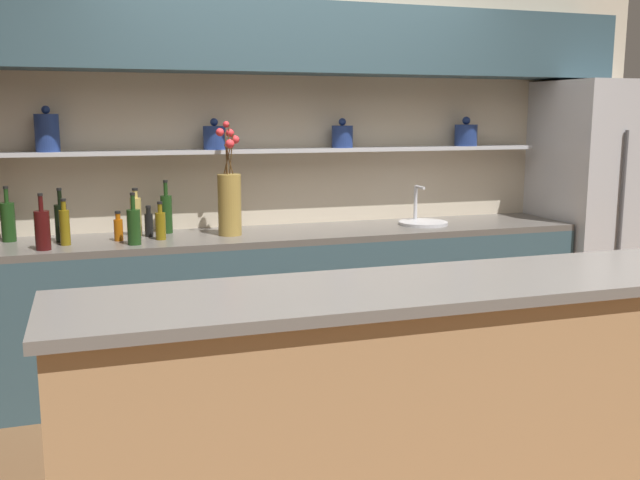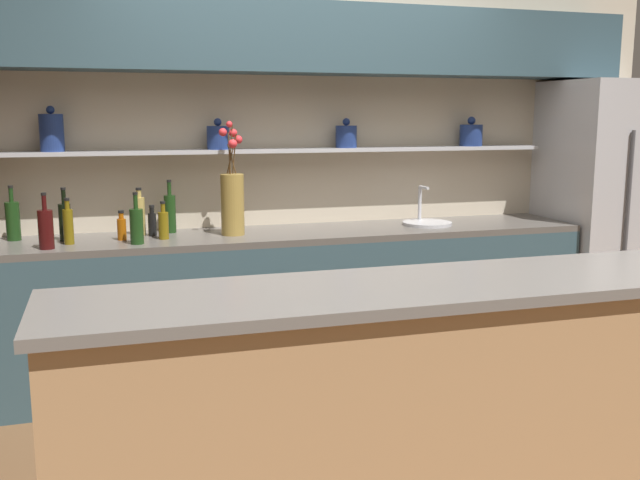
# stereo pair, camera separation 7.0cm
# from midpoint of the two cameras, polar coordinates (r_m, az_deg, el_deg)

# --- Properties ---
(ground_plane) EXTENTS (12.00, 12.00, 0.00)m
(ground_plane) POSITION_cam_midpoint_polar(r_m,az_deg,el_deg) (3.59, 4.39, -16.99)
(ground_plane) COLOR brown
(back_wall_unit) EXTENTS (5.20, 0.44, 2.60)m
(back_wall_unit) POSITION_cam_midpoint_polar(r_m,az_deg,el_deg) (4.65, -2.71, 8.97)
(back_wall_unit) COLOR beige
(back_wall_unit) RESTS_ON ground_plane
(back_counter_unit) EXTENTS (3.72, 0.62, 0.92)m
(back_counter_unit) POSITION_cam_midpoint_polar(r_m,az_deg,el_deg) (4.50, -2.83, -5.11)
(back_counter_unit) COLOR #334C56
(back_counter_unit) RESTS_ON ground_plane
(island_counter) EXTENTS (2.94, 0.61, 1.02)m
(island_counter) POSITION_cam_midpoint_polar(r_m,az_deg,el_deg) (2.86, 9.56, -13.13)
(island_counter) COLOR tan
(island_counter) RESTS_ON ground_plane
(refrigerator) EXTENTS (0.82, 0.73, 1.86)m
(refrigerator) POSITION_cam_midpoint_polar(r_m,az_deg,el_deg) (5.44, 21.22, 1.89)
(refrigerator) COLOR #B7B7BC
(refrigerator) RESTS_ON ground_plane
(flower_vase) EXTENTS (0.15, 0.16, 0.67)m
(flower_vase) POSITION_cam_midpoint_polar(r_m,az_deg,el_deg) (4.28, -7.71, 3.23)
(flower_vase) COLOR olive
(flower_vase) RESTS_ON back_counter_unit
(sink_fixture) EXTENTS (0.32, 0.32, 0.25)m
(sink_fixture) POSITION_cam_midpoint_polar(r_m,az_deg,el_deg) (4.73, 7.79, 1.51)
(sink_fixture) COLOR #B7B7BC
(sink_fixture) RESTS_ON back_counter_unit
(bottle_wine_0) EXTENTS (0.08, 0.08, 0.30)m
(bottle_wine_0) POSITION_cam_midpoint_polar(r_m,az_deg,el_deg) (4.06, -21.78, 0.80)
(bottle_wine_0) COLOR #380C0C
(bottle_wine_0) RESTS_ON back_counter_unit
(bottle_wine_1) EXTENTS (0.07, 0.07, 0.32)m
(bottle_wine_1) POSITION_cam_midpoint_polar(r_m,az_deg,el_deg) (4.43, -12.62, 2.11)
(bottle_wine_1) COLOR #193814
(bottle_wine_1) RESTS_ON back_counter_unit
(bottle_sauce_2) EXTENTS (0.05, 0.05, 0.18)m
(bottle_sauce_2) POSITION_cam_midpoint_polar(r_m,az_deg,el_deg) (4.33, -13.98, 1.30)
(bottle_sauce_2) COLOR black
(bottle_sauce_2) RESTS_ON back_counter_unit
(bottle_wine_3) EXTENTS (0.08, 0.08, 0.31)m
(bottle_wine_3) POSITION_cam_midpoint_polar(r_m,az_deg,el_deg) (4.41, -24.10, 1.39)
(bottle_wine_3) COLOR #193814
(bottle_wine_3) RESTS_ON back_counter_unit
(bottle_oil_4) EXTENTS (0.06, 0.06, 0.26)m
(bottle_oil_4) POSITION_cam_midpoint_polar(r_m,az_deg,el_deg) (4.17, -20.20, 1.05)
(bottle_oil_4) COLOR brown
(bottle_oil_4) RESTS_ON back_counter_unit
(bottle_spirit_5) EXTENTS (0.07, 0.07, 0.28)m
(bottle_spirit_5) POSITION_cam_midpoint_polar(r_m,az_deg,el_deg) (4.37, -14.95, 1.90)
(bottle_spirit_5) COLOR tan
(bottle_spirit_5) RESTS_ON back_counter_unit
(bottle_wine_6) EXTENTS (0.07, 0.07, 0.31)m
(bottle_wine_6) POSITION_cam_midpoint_polar(r_m,az_deg,el_deg) (4.29, -20.45, 1.38)
(bottle_wine_6) COLOR black
(bottle_wine_6) RESTS_ON back_counter_unit
(bottle_wine_7) EXTENTS (0.07, 0.07, 0.29)m
(bottle_wine_7) POSITION_cam_midpoint_polar(r_m,az_deg,el_deg) (4.07, -15.14, 1.10)
(bottle_wine_7) COLOR #193814
(bottle_wine_7) RESTS_ON back_counter_unit
(bottle_sauce_8) EXTENTS (0.05, 0.05, 0.17)m
(bottle_sauce_8) POSITION_cam_midpoint_polar(r_m,az_deg,el_deg) (4.23, -16.28, 0.90)
(bottle_sauce_8) COLOR #9E4C0A
(bottle_sauce_8) RESTS_ON back_counter_unit
(bottle_oil_10) EXTENTS (0.06, 0.06, 0.22)m
(bottle_oil_10) POSITION_cam_midpoint_polar(r_m,az_deg,el_deg) (4.20, -13.11, 1.20)
(bottle_oil_10) COLOR brown
(bottle_oil_10) RESTS_ON back_counter_unit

